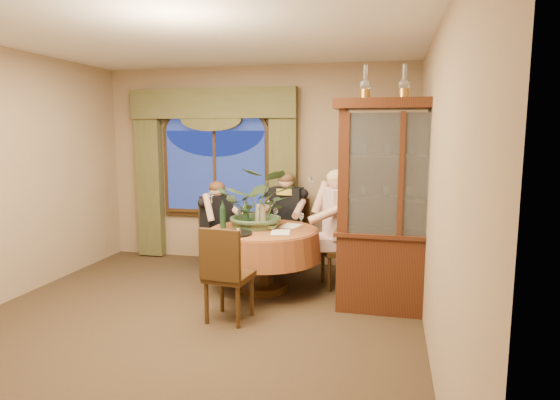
% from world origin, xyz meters
% --- Properties ---
extents(floor, '(5.00, 5.00, 0.00)m').
position_xyz_m(floor, '(0.00, 0.00, 0.00)').
color(floor, black).
rests_on(floor, ground).
extents(wall_back, '(4.50, 0.00, 4.50)m').
position_xyz_m(wall_back, '(0.00, 2.50, 1.40)').
color(wall_back, '#846A4E').
rests_on(wall_back, ground).
extents(wall_right, '(0.00, 5.00, 5.00)m').
position_xyz_m(wall_right, '(2.25, 0.00, 1.40)').
color(wall_right, '#846A4E').
rests_on(wall_right, ground).
extents(ceiling, '(5.00, 5.00, 0.00)m').
position_xyz_m(ceiling, '(0.00, 0.00, 2.80)').
color(ceiling, white).
rests_on(ceiling, wall_back).
extents(window, '(1.62, 0.10, 1.32)m').
position_xyz_m(window, '(-0.60, 2.43, 1.30)').
color(window, navy).
rests_on(window, wall_back).
extents(arched_transom, '(1.60, 0.06, 0.44)m').
position_xyz_m(arched_transom, '(-0.60, 2.43, 2.08)').
color(arched_transom, navy).
rests_on(arched_transom, wall_back).
extents(drapery_left, '(0.38, 0.14, 2.32)m').
position_xyz_m(drapery_left, '(-1.63, 2.38, 1.18)').
color(drapery_left, '#41401E').
rests_on(drapery_left, floor).
extents(drapery_right, '(0.38, 0.14, 2.32)m').
position_xyz_m(drapery_right, '(0.43, 2.38, 1.18)').
color(drapery_right, '#41401E').
rests_on(drapery_right, floor).
extents(swag_valance, '(2.45, 0.16, 0.42)m').
position_xyz_m(swag_valance, '(-0.60, 2.35, 2.28)').
color(swag_valance, '#41401E').
rests_on(swag_valance, wall_back).
extents(dining_table, '(1.53, 1.53, 0.75)m').
position_xyz_m(dining_table, '(0.45, 1.25, 0.38)').
color(dining_table, maroon).
rests_on(dining_table, floor).
extents(china_cabinet, '(1.37, 0.54, 2.21)m').
position_xyz_m(china_cabinet, '(1.99, 0.98, 1.11)').
color(china_cabinet, black).
rests_on(china_cabinet, floor).
extents(oil_lamp_left, '(0.11, 0.11, 0.34)m').
position_xyz_m(oil_lamp_left, '(1.61, 0.98, 2.38)').
color(oil_lamp_left, '#A5722D').
rests_on(oil_lamp_left, china_cabinet).
extents(oil_lamp_center, '(0.11, 0.11, 0.34)m').
position_xyz_m(oil_lamp_center, '(1.99, 0.98, 2.38)').
color(oil_lamp_center, '#A5722D').
rests_on(oil_lamp_center, china_cabinet).
extents(oil_lamp_right, '(0.11, 0.11, 0.34)m').
position_xyz_m(oil_lamp_right, '(2.37, 0.98, 2.38)').
color(oil_lamp_right, '#A5722D').
rests_on(oil_lamp_right, china_cabinet).
extents(chair_right, '(0.54, 0.54, 0.96)m').
position_xyz_m(chair_right, '(1.32, 1.59, 0.48)').
color(chair_right, black).
rests_on(chair_right, floor).
extents(chair_back_right, '(0.47, 0.47, 0.96)m').
position_xyz_m(chair_back_right, '(0.57, 2.21, 0.48)').
color(chair_back_right, black).
rests_on(chair_back_right, floor).
extents(chair_back, '(0.59, 0.59, 0.96)m').
position_xyz_m(chair_back, '(-0.33, 1.88, 0.48)').
color(chair_back, black).
rests_on(chair_back, floor).
extents(chair_front_left, '(0.46, 0.46, 0.96)m').
position_xyz_m(chair_front_left, '(0.35, 0.31, 0.48)').
color(chair_front_left, black).
rests_on(chair_front_left, floor).
extents(person_pink, '(0.64, 0.66, 1.44)m').
position_xyz_m(person_pink, '(1.28, 1.62, 0.72)').
color(person_pink, beige).
rests_on(person_pink, floor).
extents(person_back, '(0.59, 0.60, 1.24)m').
position_xyz_m(person_back, '(-0.34, 1.79, 0.62)').
color(person_back, black).
rests_on(person_back, floor).
extents(person_scarf, '(0.52, 0.48, 1.35)m').
position_xyz_m(person_scarf, '(0.52, 2.18, 0.68)').
color(person_scarf, black).
rests_on(person_scarf, floor).
extents(stoneware_vase, '(0.14, 0.14, 0.27)m').
position_xyz_m(stoneware_vase, '(0.38, 1.36, 0.88)').
color(stoneware_vase, tan).
rests_on(stoneware_vase, dining_table).
extents(centerpiece_plant, '(0.94, 1.05, 0.82)m').
position_xyz_m(centerpiece_plant, '(0.37, 1.36, 1.36)').
color(centerpiece_plant, '#3A5031').
rests_on(centerpiece_plant, dining_table).
extents(olive_bowl, '(0.16, 0.16, 0.05)m').
position_xyz_m(olive_bowl, '(0.53, 1.23, 0.78)').
color(olive_bowl, '#4A5629').
rests_on(olive_bowl, dining_table).
extents(cheese_platter, '(0.36, 0.36, 0.02)m').
position_xyz_m(cheese_platter, '(0.23, 0.88, 0.76)').
color(cheese_platter, black).
rests_on(cheese_platter, dining_table).
extents(wine_bottle_0, '(0.07, 0.07, 0.33)m').
position_xyz_m(wine_bottle_0, '(-0.03, 1.18, 0.92)').
color(wine_bottle_0, black).
rests_on(wine_bottle_0, dining_table).
extents(wine_bottle_1, '(0.07, 0.07, 0.33)m').
position_xyz_m(wine_bottle_1, '(0.21, 1.33, 0.92)').
color(wine_bottle_1, tan).
rests_on(wine_bottle_1, dining_table).
extents(wine_bottle_2, '(0.07, 0.07, 0.33)m').
position_xyz_m(wine_bottle_2, '(0.17, 1.45, 0.92)').
color(wine_bottle_2, black).
rests_on(wine_bottle_2, dining_table).
extents(wine_bottle_3, '(0.07, 0.07, 0.33)m').
position_xyz_m(wine_bottle_3, '(0.26, 1.18, 0.92)').
color(wine_bottle_3, black).
rests_on(wine_bottle_3, dining_table).
extents(tasting_paper_0, '(0.26, 0.33, 0.00)m').
position_xyz_m(tasting_paper_0, '(0.69, 1.10, 0.75)').
color(tasting_paper_0, white).
rests_on(tasting_paper_0, dining_table).
extents(tasting_paper_1, '(0.27, 0.34, 0.00)m').
position_xyz_m(tasting_paper_1, '(0.73, 1.48, 0.75)').
color(tasting_paper_1, white).
rests_on(tasting_paper_1, dining_table).
extents(wine_glass_person_pink, '(0.07, 0.07, 0.18)m').
position_xyz_m(wine_glass_person_pink, '(0.87, 1.44, 0.84)').
color(wine_glass_person_pink, silver).
rests_on(wine_glass_person_pink, dining_table).
extents(wine_glass_person_back, '(0.07, 0.07, 0.18)m').
position_xyz_m(wine_glass_person_back, '(0.07, 1.51, 0.84)').
color(wine_glass_person_back, silver).
rests_on(wine_glass_person_back, dining_table).
extents(wine_glass_person_scarf, '(0.07, 0.07, 0.18)m').
position_xyz_m(wine_glass_person_scarf, '(0.49, 1.70, 0.84)').
color(wine_glass_person_scarf, silver).
rests_on(wine_glass_person_scarf, dining_table).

